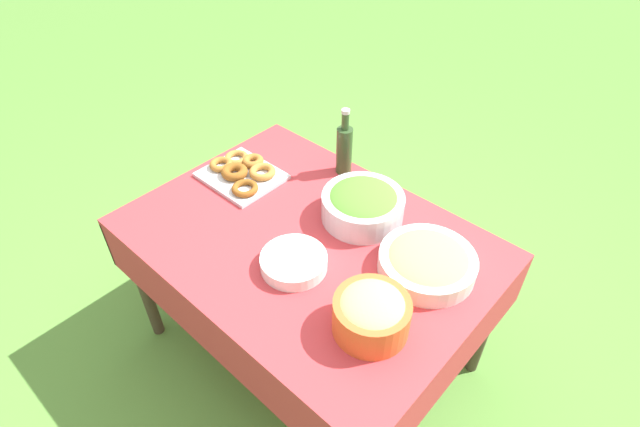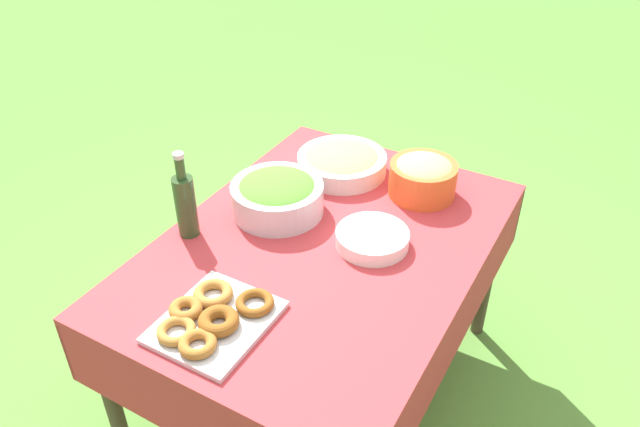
# 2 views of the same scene
# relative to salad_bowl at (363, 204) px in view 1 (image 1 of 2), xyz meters

# --- Properties ---
(ground_plane) EXTENTS (14.00, 14.00, 0.00)m
(ground_plane) POSITION_rel_salad_bowl_xyz_m (0.08, 0.22, -0.76)
(ground_plane) COLOR #568C38
(picnic_table) EXTENTS (1.30, 0.93, 0.70)m
(picnic_table) POSITION_rel_salad_bowl_xyz_m (0.08, 0.22, -0.16)
(picnic_table) COLOR #B73338
(picnic_table) RESTS_ON ground_plane
(salad_bowl) EXTENTS (0.31, 0.31, 0.12)m
(salad_bowl) POSITION_rel_salad_bowl_xyz_m (0.00, 0.00, 0.00)
(salad_bowl) COLOR silver
(salad_bowl) RESTS_ON picnic_table
(pasta_bowl) EXTENTS (0.23, 0.23, 0.14)m
(pasta_bowl) POSITION_rel_salad_bowl_xyz_m (-0.33, 0.38, 0.01)
(pasta_bowl) COLOR #E05B28
(pasta_bowl) RESTS_ON picnic_table
(donut_platter) EXTENTS (0.32, 0.28, 0.05)m
(donut_platter) POSITION_rel_salad_bowl_xyz_m (0.53, 0.14, -0.04)
(donut_platter) COLOR silver
(donut_platter) RESTS_ON picnic_table
(plate_stack) EXTENTS (0.23, 0.23, 0.05)m
(plate_stack) POSITION_rel_salad_bowl_xyz_m (0.01, 0.35, -0.04)
(plate_stack) COLOR white
(plate_stack) RESTS_ON picnic_table
(olive_oil_bottle) EXTENTS (0.07, 0.07, 0.29)m
(olive_oil_bottle) POSITION_rel_salad_bowl_xyz_m (0.24, -0.18, 0.05)
(olive_oil_bottle) COLOR #2D4723
(olive_oil_bottle) RESTS_ON picnic_table
(bread_bowl) EXTENTS (0.33, 0.33, 0.09)m
(bread_bowl) POSITION_rel_salad_bowl_xyz_m (-0.33, 0.07, -0.02)
(bread_bowl) COLOR silver
(bread_bowl) RESTS_ON picnic_table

